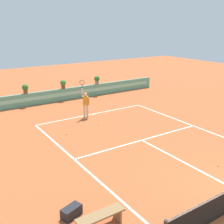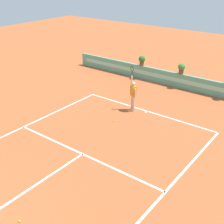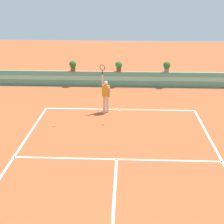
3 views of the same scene
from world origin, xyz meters
name	(u,v)px [view 1 (image 1 of 3)]	position (x,y,z in m)	size (l,w,h in m)	color
ground_plane	(147,143)	(0.00, 6.00, 0.00)	(60.00, 60.00, 0.00)	#B2562D
court_lines	(138,138)	(0.00, 6.72, 0.00)	(8.32, 11.94, 0.01)	white
back_wall_barrier	(66,94)	(0.00, 16.39, 0.50)	(18.00, 0.21, 1.00)	#599E84
bench_courtside	(100,218)	(-5.46, 1.74, 0.38)	(1.60, 0.44, 0.51)	olive
gear_bag	(71,212)	(-5.98, 2.75, 0.18)	(0.70, 0.36, 0.36)	black
tennis_player	(86,103)	(-0.74, 11.49, 1.05)	(0.56, 0.36, 2.58)	beige
tennis_ball_near_baseline	(66,134)	(-3.14, 9.43, 0.03)	(0.07, 0.07, 0.07)	#CCE033
tennis_ball_mid_court	(218,165)	(1.03, 2.25, 0.03)	(0.07, 0.07, 0.07)	#CCE033
tennis_ball_by_sideline	(99,125)	(-0.76, 9.76, 0.03)	(0.07, 0.07, 0.07)	#CCE033
potted_plant_right	(97,79)	(3.02, 16.39, 1.41)	(0.48, 0.48, 0.72)	gray
potted_plant_left	(25,88)	(-3.26, 16.39, 1.41)	(0.48, 0.48, 0.72)	brown
potted_plant_centre	(63,84)	(-0.17, 16.39, 1.41)	(0.48, 0.48, 0.72)	brown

